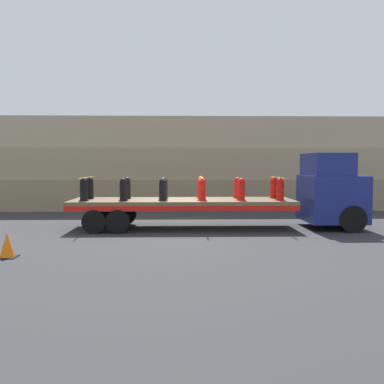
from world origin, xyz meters
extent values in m
plane|color=#2D2D30|center=(0.00, 0.00, 0.00)|extent=(120.00, 120.00, 0.00)
cube|color=gray|center=(0.00, 7.62, 0.87)|extent=(60.00, 3.00, 1.73)
cube|color=tan|center=(0.00, 7.77, 2.60)|extent=(60.00, 3.00, 1.73)
cube|color=tan|center=(0.00, 7.92, 4.34)|extent=(60.00, 3.00, 1.73)
cube|color=navy|center=(6.03, 0.00, 1.20)|extent=(2.21, 2.55, 1.84)
cube|color=navy|center=(5.81, 0.00, 2.57)|extent=(1.55, 2.35, 0.89)
cube|color=black|center=(6.64, 0.00, 1.57)|extent=(0.88, 2.24, 1.03)
cylinder|color=black|center=(6.42, -1.21, 0.51)|extent=(1.02, 0.28, 1.02)
cylinder|color=black|center=(6.42, 1.21, 0.51)|extent=(1.02, 0.28, 1.02)
cube|color=brown|center=(0.00, 0.00, 1.10)|extent=(8.80, 2.50, 0.14)
cube|color=red|center=(0.00, -1.21, 0.93)|extent=(8.80, 0.08, 0.20)
cube|color=red|center=(0.00, 1.21, 0.93)|extent=(8.80, 0.08, 0.20)
cylinder|color=black|center=(-2.42, -1.15, 0.44)|extent=(0.89, 0.30, 0.89)
cylinder|color=black|center=(-2.42, 1.15, 0.44)|extent=(0.89, 0.30, 0.89)
cylinder|color=black|center=(-3.30, -1.15, 0.44)|extent=(0.89, 0.30, 0.89)
cylinder|color=black|center=(-3.30, 1.15, 0.44)|extent=(0.89, 0.30, 0.89)
cylinder|color=black|center=(-3.80, -0.55, 1.19)|extent=(0.37, 0.37, 0.03)
cylinder|color=black|center=(-3.80, -0.55, 1.51)|extent=(0.29, 0.29, 0.68)
sphere|color=black|center=(-3.80, -0.55, 1.91)|extent=(0.28, 0.28, 0.28)
cylinder|color=black|center=(-3.80, -0.78, 1.59)|extent=(0.13, 0.16, 0.13)
cylinder|color=black|center=(-3.80, -0.32, 1.59)|extent=(0.13, 0.16, 0.13)
cylinder|color=black|center=(-3.80, 0.55, 1.19)|extent=(0.37, 0.37, 0.03)
cylinder|color=black|center=(-3.80, 0.55, 1.51)|extent=(0.29, 0.29, 0.68)
sphere|color=black|center=(-3.80, 0.55, 1.91)|extent=(0.28, 0.28, 0.28)
cylinder|color=black|center=(-3.80, 0.32, 1.59)|extent=(0.13, 0.16, 0.13)
cylinder|color=black|center=(-3.80, 0.78, 1.59)|extent=(0.13, 0.16, 0.13)
cylinder|color=black|center=(-2.28, -0.55, 1.19)|extent=(0.37, 0.37, 0.03)
cylinder|color=black|center=(-2.28, -0.55, 1.51)|extent=(0.29, 0.29, 0.68)
sphere|color=black|center=(-2.28, -0.55, 1.91)|extent=(0.28, 0.28, 0.28)
cylinder|color=black|center=(-2.28, -0.78, 1.59)|extent=(0.13, 0.16, 0.13)
cylinder|color=black|center=(-2.28, -0.32, 1.59)|extent=(0.13, 0.16, 0.13)
cylinder|color=black|center=(-2.28, 0.55, 1.19)|extent=(0.37, 0.37, 0.03)
cylinder|color=black|center=(-2.28, 0.55, 1.51)|extent=(0.29, 0.29, 0.68)
sphere|color=black|center=(-2.28, 0.55, 1.91)|extent=(0.28, 0.28, 0.28)
cylinder|color=black|center=(-2.28, 0.32, 1.59)|extent=(0.13, 0.16, 0.13)
cylinder|color=black|center=(-2.28, 0.78, 1.59)|extent=(0.13, 0.16, 0.13)
cylinder|color=black|center=(-0.76, -0.55, 1.19)|extent=(0.37, 0.37, 0.03)
cylinder|color=black|center=(-0.76, -0.55, 1.51)|extent=(0.29, 0.29, 0.68)
sphere|color=black|center=(-0.76, -0.55, 1.91)|extent=(0.28, 0.28, 0.28)
cylinder|color=black|center=(-0.76, -0.78, 1.59)|extent=(0.13, 0.16, 0.13)
cylinder|color=black|center=(-0.76, -0.32, 1.59)|extent=(0.13, 0.16, 0.13)
cylinder|color=black|center=(-0.76, 0.55, 1.19)|extent=(0.37, 0.37, 0.03)
cylinder|color=black|center=(-0.76, 0.55, 1.51)|extent=(0.29, 0.29, 0.68)
sphere|color=black|center=(-0.76, 0.55, 1.91)|extent=(0.28, 0.28, 0.28)
cylinder|color=black|center=(-0.76, 0.32, 1.59)|extent=(0.13, 0.16, 0.13)
cylinder|color=black|center=(-0.76, 0.78, 1.59)|extent=(0.13, 0.16, 0.13)
cylinder|color=red|center=(0.76, -0.55, 1.19)|extent=(0.37, 0.37, 0.03)
cylinder|color=red|center=(0.76, -0.55, 1.51)|extent=(0.29, 0.29, 0.68)
sphere|color=red|center=(0.76, -0.55, 1.91)|extent=(0.28, 0.28, 0.28)
cylinder|color=red|center=(0.76, -0.78, 1.59)|extent=(0.13, 0.16, 0.13)
cylinder|color=red|center=(0.76, -0.32, 1.59)|extent=(0.13, 0.16, 0.13)
cylinder|color=red|center=(0.76, 0.55, 1.19)|extent=(0.37, 0.37, 0.03)
cylinder|color=red|center=(0.76, 0.55, 1.51)|extent=(0.29, 0.29, 0.68)
sphere|color=red|center=(0.76, 0.55, 1.91)|extent=(0.28, 0.28, 0.28)
cylinder|color=red|center=(0.76, 0.32, 1.59)|extent=(0.13, 0.16, 0.13)
cylinder|color=red|center=(0.76, 0.78, 1.59)|extent=(0.13, 0.16, 0.13)
cylinder|color=red|center=(2.28, -0.55, 1.19)|extent=(0.37, 0.37, 0.03)
cylinder|color=red|center=(2.28, -0.55, 1.51)|extent=(0.29, 0.29, 0.68)
sphere|color=red|center=(2.28, -0.55, 1.91)|extent=(0.28, 0.28, 0.28)
cylinder|color=red|center=(2.28, -0.78, 1.59)|extent=(0.13, 0.16, 0.13)
cylinder|color=red|center=(2.28, -0.32, 1.59)|extent=(0.13, 0.16, 0.13)
cylinder|color=red|center=(2.28, 0.55, 1.19)|extent=(0.37, 0.37, 0.03)
cylinder|color=red|center=(2.28, 0.55, 1.51)|extent=(0.29, 0.29, 0.68)
sphere|color=red|center=(2.28, 0.55, 1.91)|extent=(0.28, 0.28, 0.28)
cylinder|color=red|center=(2.28, 0.32, 1.59)|extent=(0.13, 0.16, 0.13)
cylinder|color=red|center=(2.28, 0.78, 1.59)|extent=(0.13, 0.16, 0.13)
cylinder|color=red|center=(3.80, -0.55, 1.19)|extent=(0.37, 0.37, 0.03)
cylinder|color=red|center=(3.80, -0.55, 1.51)|extent=(0.29, 0.29, 0.68)
sphere|color=red|center=(3.80, -0.55, 1.91)|extent=(0.28, 0.28, 0.28)
cylinder|color=red|center=(3.80, -0.78, 1.59)|extent=(0.13, 0.16, 0.13)
cylinder|color=red|center=(3.80, -0.32, 1.59)|extent=(0.13, 0.16, 0.13)
cylinder|color=red|center=(3.80, 0.55, 1.19)|extent=(0.37, 0.37, 0.03)
cylinder|color=red|center=(3.80, 0.55, 1.51)|extent=(0.29, 0.29, 0.68)
sphere|color=red|center=(3.80, 0.55, 1.91)|extent=(0.28, 0.28, 0.28)
cylinder|color=red|center=(3.80, 0.32, 1.59)|extent=(0.13, 0.16, 0.13)
cylinder|color=red|center=(3.80, 0.78, 1.59)|extent=(0.13, 0.16, 0.13)
cube|color=yellow|center=(-3.80, 0.00, 2.06)|extent=(0.05, 2.70, 0.01)
cube|color=yellow|center=(0.76, 0.00, 2.06)|extent=(0.05, 2.70, 0.01)
cube|color=yellow|center=(3.80, 0.00, 2.06)|extent=(0.05, 2.70, 0.01)
cube|color=black|center=(-4.88, -5.22, 0.01)|extent=(0.52, 0.52, 0.03)
cone|color=orange|center=(-4.88, -5.22, 0.37)|extent=(0.40, 0.40, 0.68)
camera|label=1|loc=(-0.08, -17.05, 2.59)|focal=40.00mm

